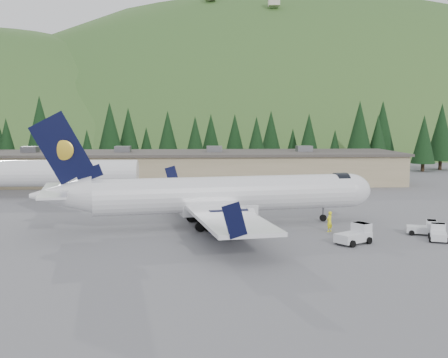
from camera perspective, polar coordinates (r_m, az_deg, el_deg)
ground at (r=55.76m, az=0.31°, el=-4.74°), size 600.00×600.00×0.00m
airliner at (r=55.06m, az=-0.69°, el=-1.72°), size 33.86×31.95×11.26m
second_airliner at (r=80.06m, az=-18.73°, el=0.63°), size 27.50×11.00×10.05m
baggage_tug_a at (r=48.97m, az=13.22°, el=-5.52°), size 3.51×3.11×1.69m
baggage_tug_b at (r=54.39m, az=19.68°, el=-4.72°), size 2.85×2.18×1.37m
baggage_tug_c at (r=52.38m, az=20.94°, el=-5.17°), size 2.25×2.88×1.38m
terminal_building at (r=93.04m, az=-4.09°, el=1.22°), size 71.00×17.00×6.10m
ramp_worker at (r=53.48m, az=10.66°, el=-4.27°), size 0.83×0.81×1.92m
tree_line at (r=115.19m, az=-5.35°, el=4.52°), size 113.97×18.58×14.12m
hills at (r=283.83m, az=8.96°, el=-13.19°), size 614.00×330.00×300.00m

